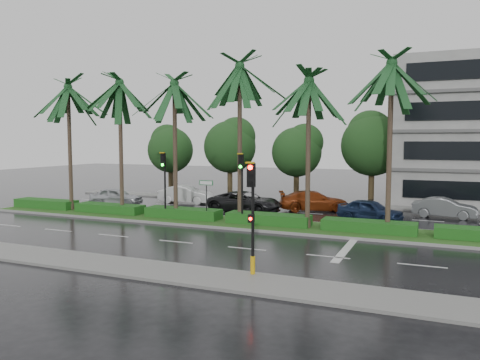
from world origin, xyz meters
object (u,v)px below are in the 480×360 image
at_px(signal_near, 252,213).
at_px(car_silver, 116,197).
at_px(street_sign, 206,190).
at_px(car_grey, 444,208).
at_px(car_blue, 370,210).
at_px(car_red, 314,201).
at_px(car_darkgrey, 245,202).
at_px(signal_median_left, 164,175).
at_px(car_white, 186,194).

bearing_deg(signal_near, car_silver, 140.61).
height_order(street_sign, car_grey, street_sign).
bearing_deg(street_sign, car_grey, 30.73).
bearing_deg(car_blue, car_red, 73.13).
xyz_separation_m(car_silver, car_darkgrey, (11.00, 0.80, 0.04)).
bearing_deg(car_silver, street_sign, -124.99).
xyz_separation_m(car_darkgrey, car_blue, (9.00, -0.47, -0.04)).
bearing_deg(car_grey, signal_median_left, 121.27).
relative_size(signal_median_left, car_blue, 1.03).
xyz_separation_m(street_sign, car_red, (5.00, 7.87, -1.37)).
distance_m(car_darkgrey, car_red, 5.19).
distance_m(signal_near, car_blue, 15.02).
bearing_deg(car_darkgrey, signal_median_left, 150.05).
xyz_separation_m(car_darkgrey, car_grey, (13.50, 3.02, -0.08)).
relative_size(car_white, car_red, 0.87).
xyz_separation_m(car_white, car_red, (11.00, -0.03, 0.01)).
bearing_deg(street_sign, car_silver, 156.80).
bearing_deg(car_white, car_red, -97.44).
relative_size(car_darkgrey, car_blue, 1.30).
bearing_deg(signal_median_left, car_red, 45.20).
relative_size(car_red, car_grey, 1.24).
bearing_deg(signal_near, car_grey, 68.96).
xyz_separation_m(street_sign, car_silver, (-10.50, 4.50, -1.40)).
xyz_separation_m(signal_near, car_red, (-2.00, 17.74, -1.75)).
xyz_separation_m(signal_median_left, car_white, (-3.00, 8.09, -2.26)).
bearing_deg(signal_near, car_blue, 80.35).
bearing_deg(car_grey, car_darkgrey, 107.32).
bearing_deg(car_blue, car_grey, -34.96).
bearing_deg(car_grey, street_sign, 125.42).
xyz_separation_m(car_red, car_grey, (9.00, 0.45, -0.07)).
relative_size(signal_median_left, car_darkgrey, 0.79).
xyz_separation_m(signal_near, car_blue, (2.50, 14.70, -1.78)).
xyz_separation_m(car_silver, car_grey, (24.50, 3.82, -0.04)).
bearing_deg(car_white, street_sign, -150.08).
distance_m(car_darkgrey, car_grey, 13.83).
relative_size(street_sign, car_white, 0.58).
xyz_separation_m(car_silver, car_white, (4.50, 3.40, 0.02)).
relative_size(car_silver, car_red, 0.82).
height_order(car_darkgrey, car_grey, car_darkgrey).
height_order(street_sign, car_white, street_sign).
height_order(signal_median_left, car_silver, signal_median_left).
distance_m(car_red, car_grey, 9.01).
relative_size(car_silver, car_darkgrey, 0.77).
xyz_separation_m(street_sign, car_darkgrey, (0.50, 5.30, -1.36)).
distance_m(car_silver, car_grey, 24.80).
distance_m(street_sign, car_red, 9.43).
bearing_deg(car_silver, signal_median_left, -133.77).
relative_size(signal_median_left, car_red, 0.84).
height_order(car_red, car_grey, car_red).
height_order(car_white, car_blue, car_white).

